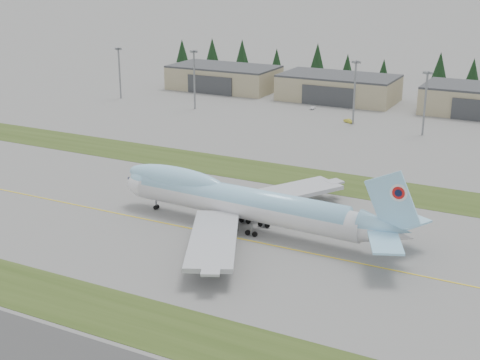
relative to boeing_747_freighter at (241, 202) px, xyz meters
The scene contains 11 objects.
ground 15.57m from the boeing_747_freighter, 156.93° to the right, with size 7000.00×7000.00×0.00m, color slate.
grass_strip_near 45.95m from the boeing_747_freighter, 106.76° to the right, with size 400.00×14.00×0.08m, color #324418.
grass_strip_far 42.00m from the boeing_747_freighter, 108.42° to the left, with size 400.00×18.00×0.08m, color #324418.
taxiway_line_main 15.57m from the boeing_747_freighter, 156.93° to the right, with size 400.00×0.40×0.02m, color yellow.
boeing_747_freighter is the anchor object (origin of this frame).
hangar_left 166.54m from the boeing_747_freighter, 119.94° to the left, with size 48.00×26.60×10.80m.
hangar_center 147.02m from the boeing_747_freighter, 101.03° to the left, with size 48.00×26.60×10.80m.
floodlight_masts 104.22m from the boeing_747_freighter, 91.59° to the left, with size 200.64×8.31×24.84m.
service_vehicle_a 126.65m from the boeing_747_freighter, 104.24° to the left, with size 1.42×3.52×1.20m, color white.
service_vehicle_b 108.00m from the boeing_747_freighter, 95.85° to the left, with size 1.45×4.13×1.36m, color gold.
conifer_belt 207.69m from the boeing_747_freighter, 92.38° to the left, with size 269.02×15.04×16.10m.
Camera 1 is at (76.01, -116.99, 56.97)m, focal length 50.00 mm.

